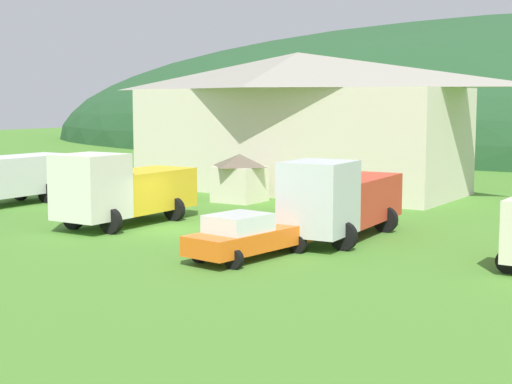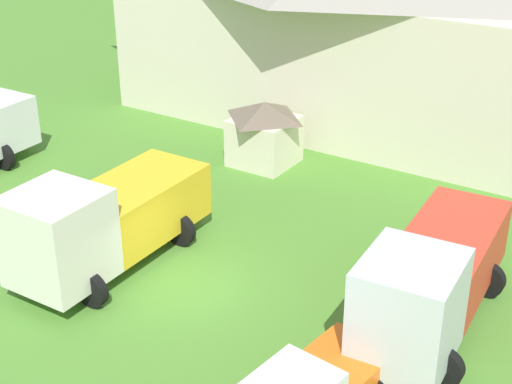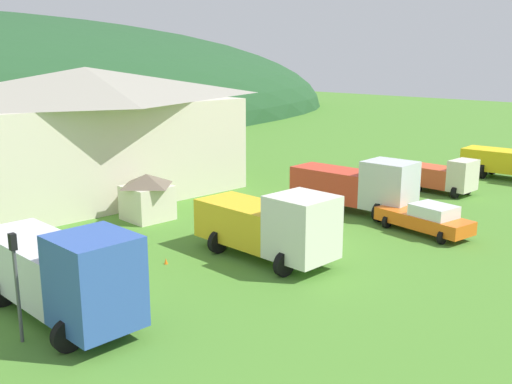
{
  "view_description": "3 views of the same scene",
  "coord_description": "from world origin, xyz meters",
  "px_view_note": "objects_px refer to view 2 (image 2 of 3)",
  "views": [
    {
      "loc": [
        20.93,
        -25.97,
        5.67
      ],
      "look_at": [
        1.84,
        3.29,
        1.48
      ],
      "focal_mm": 53.92,
      "sensor_mm": 36.0,
      "label": 1
    },
    {
      "loc": [
        12.37,
        -15.64,
        12.88
      ],
      "look_at": [
        0.04,
        3.64,
        1.79
      ],
      "focal_mm": 53.59,
      "sensor_mm": 36.0,
      "label": 2
    },
    {
      "loc": [
        -21.53,
        -18.49,
        9.26
      ],
      "look_at": [
        2.19,
        5.82,
        1.33
      ],
      "focal_mm": 41.0,
      "sensor_mm": 36.0,
      "label": 3
    }
  ],
  "objects_px": {
    "tow_truck_silver": "(431,279)",
    "traffic_cone_near_pickup": "(83,204)",
    "play_shed_cream": "(264,132)",
    "depot_building": "(339,27)",
    "heavy_rig_striped": "(102,220)"
  },
  "relations": [
    {
      "from": "tow_truck_silver",
      "to": "traffic_cone_near_pickup",
      "type": "relative_size",
      "value": 14.33
    },
    {
      "from": "play_shed_cream",
      "to": "depot_building",
      "type": "bearing_deg",
      "value": 89.77
    },
    {
      "from": "depot_building",
      "to": "traffic_cone_near_pickup",
      "type": "distance_m",
      "value": 14.47
    },
    {
      "from": "tow_truck_silver",
      "to": "heavy_rig_striped",
      "type": "bearing_deg",
      "value": -81.05
    },
    {
      "from": "depot_building",
      "to": "play_shed_cream",
      "type": "bearing_deg",
      "value": -90.23
    },
    {
      "from": "play_shed_cream",
      "to": "heavy_rig_striped",
      "type": "distance_m",
      "value": 9.83
    },
    {
      "from": "play_shed_cream",
      "to": "heavy_rig_striped",
      "type": "height_order",
      "value": "heavy_rig_striped"
    },
    {
      "from": "play_shed_cream",
      "to": "traffic_cone_near_pickup",
      "type": "relative_size",
      "value": 4.85
    },
    {
      "from": "tow_truck_silver",
      "to": "traffic_cone_near_pickup",
      "type": "height_order",
      "value": "tow_truck_silver"
    },
    {
      "from": "depot_building",
      "to": "play_shed_cream",
      "type": "distance_m",
      "value": 7.06
    },
    {
      "from": "play_shed_cream",
      "to": "traffic_cone_near_pickup",
      "type": "height_order",
      "value": "play_shed_cream"
    },
    {
      "from": "heavy_rig_striped",
      "to": "traffic_cone_near_pickup",
      "type": "bearing_deg",
      "value": -127.59
    },
    {
      "from": "traffic_cone_near_pickup",
      "to": "depot_building",
      "type": "bearing_deg",
      "value": 74.33
    },
    {
      "from": "play_shed_cream",
      "to": "heavy_rig_striped",
      "type": "xyz_separation_m",
      "value": [
        0.18,
        -9.82,
        0.33
      ]
    },
    {
      "from": "depot_building",
      "to": "heavy_rig_striped",
      "type": "distance_m",
      "value": 16.42
    }
  ]
}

